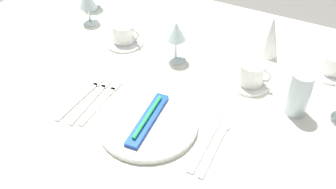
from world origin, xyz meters
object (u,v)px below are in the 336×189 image
(spoon_soup, at_px, (219,140))
(drink_tumbler, at_px, (299,96))
(fork_inner, at_px, (93,99))
(coffee_cup_right, at_px, (124,32))
(coffee_cup_left, at_px, (252,73))
(dinner_knife, at_px, (206,143))
(fork_outer, at_px, (103,100))
(wine_glass_centre, at_px, (87,0))
(wine_glass_right, at_px, (176,34))
(napkin_folded, at_px, (271,36))
(dinner_plate, at_px, (148,123))
(toothbrush_package, at_px, (148,119))
(fork_salad, at_px, (83,96))
(coffee_cup_far, at_px, (335,62))

(spoon_soup, height_order, drink_tumbler, drink_tumbler)
(fork_inner, bearing_deg, drink_tumbler, 22.08)
(coffee_cup_right, bearing_deg, coffee_cup_left, -2.71)
(dinner_knife, distance_m, coffee_cup_right, 0.54)
(drink_tumbler, bearing_deg, fork_inner, -157.92)
(fork_outer, distance_m, coffee_cup_right, 0.31)
(dinner_knife, relative_size, wine_glass_centre, 1.60)
(wine_glass_right, relative_size, napkin_folded, 0.98)
(dinner_knife, bearing_deg, dinner_plate, -175.56)
(dinner_plate, bearing_deg, wine_glass_right, 102.57)
(toothbrush_package, relative_size, fork_outer, 1.02)
(fork_salad, xyz_separation_m, coffee_cup_left, (0.42, 0.28, 0.04))
(fork_outer, relative_size, fork_salad, 0.96)
(toothbrush_package, bearing_deg, coffee_cup_far, 49.44)
(spoon_soup, relative_size, coffee_cup_right, 2.06)
(dinner_plate, height_order, wine_glass_right, wine_glass_right)
(dinner_knife, height_order, coffee_cup_left, coffee_cup_left)
(spoon_soup, xyz_separation_m, coffee_cup_right, (-0.47, 0.28, 0.04))
(fork_outer, xyz_separation_m, dinner_knife, (0.33, -0.01, 0.00))
(wine_glass_right, bearing_deg, toothbrush_package, -77.43)
(fork_outer, bearing_deg, dinner_plate, -9.20)
(coffee_cup_left, distance_m, coffee_cup_right, 0.47)
(dinner_plate, relative_size, wine_glass_right, 1.93)
(fork_inner, xyz_separation_m, coffee_cup_far, (0.60, 0.45, 0.04))
(dinner_plate, xyz_separation_m, coffee_cup_far, (0.41, 0.47, 0.03))
(wine_glass_right, bearing_deg, fork_inner, -113.88)
(fork_inner, relative_size, fork_salad, 1.00)
(fork_inner, xyz_separation_m, wine_glass_centre, (-0.27, 0.36, 0.09))
(wine_glass_right, distance_m, drink_tumbler, 0.42)
(fork_outer, relative_size, drink_tumbler, 1.56)
(spoon_soup, bearing_deg, dinner_plate, -169.50)
(spoon_soup, xyz_separation_m, napkin_folded, (0.00, 0.44, 0.07))
(fork_inner, bearing_deg, fork_outer, 12.03)
(toothbrush_package, bearing_deg, fork_salad, 175.80)
(dinner_plate, xyz_separation_m, spoon_soup, (0.19, 0.04, -0.01))
(coffee_cup_left, bearing_deg, fork_inner, -144.77)
(coffee_cup_far, bearing_deg, dinner_knife, -117.52)
(wine_glass_right, bearing_deg, coffee_cup_right, 177.73)
(napkin_folded, bearing_deg, coffee_cup_far, -1.39)
(dinner_knife, relative_size, drink_tumbler, 1.70)
(toothbrush_package, height_order, drink_tumbler, drink_tumbler)
(toothbrush_package, relative_size, coffee_cup_right, 2.05)
(dinner_knife, distance_m, wine_glass_centre, 0.73)
(toothbrush_package, distance_m, coffee_cup_right, 0.42)
(wine_glass_right, height_order, drink_tumbler, wine_glass_right)
(wine_glass_centre, xyz_separation_m, napkin_folded, (0.66, 0.10, -0.02))
(fork_inner, relative_size, coffee_cup_right, 2.07)
(toothbrush_package, bearing_deg, dinner_knife, 4.44)
(fork_inner, height_order, napkin_folded, napkin_folded)
(dinner_plate, height_order, wine_glass_centre, wine_glass_centre)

